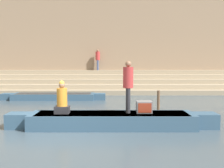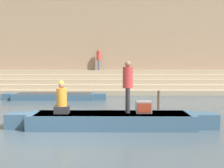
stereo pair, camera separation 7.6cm
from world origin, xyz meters
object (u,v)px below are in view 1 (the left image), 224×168
moored_boat_shore (54,96)px  rowboat_main (112,120)px  mooring_post (158,101)px  person_standing (128,83)px  person_rowing (62,100)px  tv_set (144,107)px  person_on_steps (98,58)px

moored_boat_shore → rowboat_main: bearing=-65.0°
rowboat_main → mooring_post: 3.78m
person_standing → person_rowing: bearing=-172.5°
rowboat_main → person_standing: (0.55, 0.11, 1.27)m
moored_boat_shore → tv_set: bearing=-57.8°
person_rowing → moored_boat_shore: 7.13m
person_standing → rowboat_main: bearing=-165.0°
mooring_post → person_on_steps: (-3.29, 9.26, 2.10)m
tv_set → moored_boat_shore: 8.18m
person_on_steps → rowboat_main: bearing=83.4°
rowboat_main → mooring_post: (2.14, 3.11, 0.20)m
person_standing → mooring_post: person_standing is taller
mooring_post → person_on_steps: bearing=109.6°
mooring_post → rowboat_main: bearing=-124.5°
person_rowing → mooring_post: size_ratio=1.18×
tv_set → person_on_steps: size_ratio=0.31×
moored_boat_shore → person_rowing: bearing=-77.4°
tv_set → mooring_post: mooring_post is taller
tv_set → moored_boat_shore: tv_set is taller
person_standing → person_rowing: size_ratio=1.59×
person_standing → mooring_post: 3.56m
tv_set → person_on_steps: bearing=107.4°
person_standing → tv_set: (0.55, -0.02, -0.83)m
person_rowing → person_on_steps: size_ratio=0.66×
tv_set → person_on_steps: (-2.26, 12.29, 1.87)m
moored_boat_shore → mooring_post: 6.77m
tv_set → mooring_post: size_ratio=0.56×
person_rowing → mooring_post: bearing=27.0°
person_rowing → tv_set: person_rowing is taller
rowboat_main → tv_set: 1.19m
person_standing → tv_set: person_standing is taller
mooring_post → person_rowing: bearing=-140.6°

